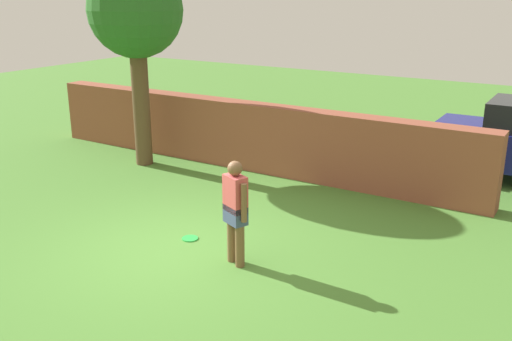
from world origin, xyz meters
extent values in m
plane|color=#4C8433|center=(0.00, 0.00, 0.00)|extent=(40.00, 40.00, 0.00)
cube|color=brown|center=(-1.50, 4.34, 0.76)|extent=(11.09, 0.50, 1.53)
cylinder|color=brown|center=(-3.66, 3.31, 1.47)|extent=(0.39, 0.39, 2.94)
sphere|color=#286023|center=(-3.66, 3.31, 3.52)|extent=(2.11, 2.11, 2.11)
cylinder|color=brown|center=(0.95, 0.17, 0.42)|extent=(0.14, 0.14, 0.85)
cylinder|color=brown|center=(1.16, 0.09, 0.42)|extent=(0.14, 0.14, 0.85)
cube|color=#3F4C72|center=(1.05, 0.13, 0.80)|extent=(0.42, 0.34, 0.28)
cube|color=#CC4C4C|center=(1.05, 0.13, 1.12)|extent=(0.42, 0.34, 0.55)
sphere|color=brown|center=(1.05, 0.13, 1.51)|extent=(0.22, 0.22, 0.22)
cylinder|color=brown|center=(0.85, 0.22, 1.05)|extent=(0.09, 0.09, 0.58)
cylinder|color=brown|center=(1.26, 0.04, 1.05)|extent=(0.09, 0.09, 0.58)
cylinder|color=black|center=(2.98, 7.51, 0.32)|extent=(0.64, 0.22, 0.64)
cylinder|color=black|center=(2.99, 5.81, 0.32)|extent=(0.64, 0.22, 0.64)
cylinder|color=green|center=(-0.09, 0.47, 0.01)|extent=(0.27, 0.27, 0.02)
camera|label=1|loc=(5.43, -6.39, 3.99)|focal=40.24mm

